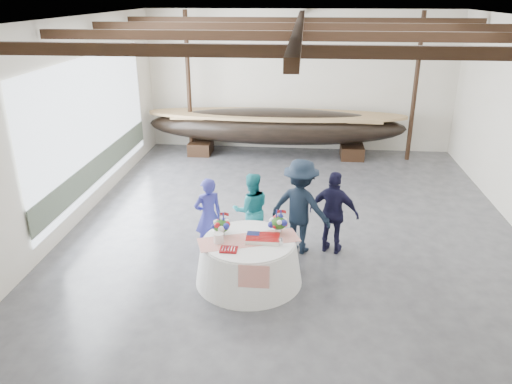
{
  "coord_description": "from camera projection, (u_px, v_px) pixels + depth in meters",
  "views": [
    {
      "loc": [
        0.12,
        -10.52,
        5.01
      ],
      "look_at": [
        -0.77,
        -1.15,
        1.21
      ],
      "focal_mm": 35.0,
      "sensor_mm": 36.0,
      "label": 1
    }
  ],
  "objects": [
    {
      "name": "wall_front",
      "position": [
        286.0,
        275.0,
        5.22
      ],
      "size": [
        10.0,
        0.02,
        4.5
      ],
      "primitive_type": "cube",
      "color": "silver",
      "rests_on": "ground"
    },
    {
      "name": "pavilion_structure",
      "position": [
        300.0,
        41.0,
        10.89
      ],
      "size": [
        9.8,
        11.76,
        4.5
      ],
      "color": "black",
      "rests_on": "ground"
    },
    {
      "name": "guest_woman_blue",
      "position": [
        208.0,
        216.0,
        10.05
      ],
      "size": [
        0.7,
        0.63,
        1.61
      ],
      "primitive_type": "imported",
      "rotation": [
        0.0,
        0.0,
        3.69
      ],
      "color": "navy",
      "rests_on": "ground"
    },
    {
      "name": "longboat_display",
      "position": [
        276.0,
        126.0,
        15.98
      ],
      "size": [
        8.24,
        1.65,
        1.54
      ],
      "color": "black",
      "rests_on": "ground"
    },
    {
      "name": "banquet_table",
      "position": [
        249.0,
        260.0,
        9.15
      ],
      "size": [
        1.97,
        1.97,
        0.84
      ],
      "color": "white",
      "rests_on": "ground"
    },
    {
      "name": "floor",
      "position": [
        294.0,
        223.0,
        11.6
      ],
      "size": [
        10.0,
        12.0,
        0.01
      ],
      "primitive_type": "cube",
      "color": "#3D3D42",
      "rests_on": "ground"
    },
    {
      "name": "ceiling",
      "position": [
        300.0,
        19.0,
        9.91
      ],
      "size": [
        10.0,
        12.0,
        0.01
      ],
      "primitive_type": "cube",
      "color": "white",
      "rests_on": "wall_back"
    },
    {
      "name": "guest_woman_teal",
      "position": [
        251.0,
        210.0,
        10.32
      ],
      "size": [
        0.91,
        0.79,
        1.6
      ],
      "primitive_type": "imported",
      "rotation": [
        0.0,
        0.0,
        3.4
      ],
      "color": "teal",
      "rests_on": "ground"
    },
    {
      "name": "guest_man_right",
      "position": [
        334.0,
        213.0,
        10.02
      ],
      "size": [
        1.1,
        0.73,
        1.74
      ],
      "primitive_type": "imported",
      "rotation": [
        0.0,
        0.0,
        2.81
      ],
      "color": "black",
      "rests_on": "ground"
    },
    {
      "name": "guest_man_left",
      "position": [
        300.0,
        207.0,
        10.02
      ],
      "size": [
        1.46,
        1.17,
        1.97
      ],
      "primitive_type": "imported",
      "rotation": [
        0.0,
        0.0,
        2.75
      ],
      "color": "black",
      "rests_on": "ground"
    },
    {
      "name": "open_bay",
      "position": [
        95.0,
        130.0,
        12.27
      ],
      "size": [
        0.03,
        7.0,
        3.2
      ],
      "color": "silver",
      "rests_on": "ground"
    },
    {
      "name": "wall_left",
      "position": [
        73.0,
        123.0,
        11.19
      ],
      "size": [
        0.02,
        12.0,
        4.5
      ],
      "primitive_type": "cube",
      "color": "silver",
      "rests_on": "ground"
    },
    {
      "name": "tabletop_items",
      "position": [
        248.0,
        229.0,
        9.07
      ],
      "size": [
        1.9,
        1.12,
        0.4
      ],
      "color": "red",
      "rests_on": "banquet_table"
    },
    {
      "name": "wall_back",
      "position": [
        300.0,
        82.0,
        16.29
      ],
      "size": [
        10.0,
        0.02,
        4.5
      ],
      "primitive_type": "cube",
      "color": "silver",
      "rests_on": "ground"
    }
  ]
}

